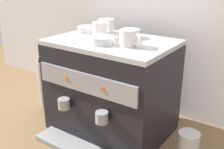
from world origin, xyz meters
TOP-DOWN VIEW (x-y plane):
  - ground_plane at (0.00, 0.00)m, footprint 4.00×4.00m
  - tiled_backsplash_wall at (0.00, 0.34)m, footprint 2.80×0.03m
  - espresso_machine at (0.00, -0.00)m, footprint 0.58×0.52m
  - ceramic_cup_0 at (-0.11, 0.11)m, footprint 0.11×0.10m
  - ceramic_cup_1 at (-0.07, 0.01)m, footprint 0.07×0.11m
  - ceramic_cup_2 at (0.13, -0.05)m, footprint 0.12×0.08m
  - ceramic_bowl_0 at (0.01, -0.08)m, footprint 0.11×0.11m
  - ceramic_bowl_1 at (-0.21, 0.06)m, footprint 0.09×0.09m
  - ceramic_bowl_2 at (0.04, 0.09)m, footprint 0.09×0.09m
  - coffee_grinder at (-0.47, 0.01)m, footprint 0.14×0.14m
  - milk_pitcher at (0.43, -0.06)m, footprint 0.09×0.09m

SIDE VIEW (x-z plane):
  - ground_plane at x=0.00m, z-range 0.00..0.00m
  - milk_pitcher at x=0.43m, z-range 0.00..0.15m
  - coffee_grinder at x=-0.47m, z-range -0.01..0.41m
  - espresso_machine at x=0.00m, z-range 0.00..0.48m
  - tiled_backsplash_wall at x=0.00m, z-range 0.00..0.97m
  - ceramic_bowl_1 at x=-0.21m, z-range 0.48..0.51m
  - ceramic_bowl_0 at x=0.01m, z-range 0.48..0.51m
  - ceramic_bowl_2 at x=0.04m, z-range 0.48..0.52m
  - ceramic_cup_2 at x=0.13m, z-range 0.48..0.55m
  - ceramic_cup_0 at x=-0.11m, z-range 0.48..0.55m
  - ceramic_cup_1 at x=-0.07m, z-range 0.48..0.56m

